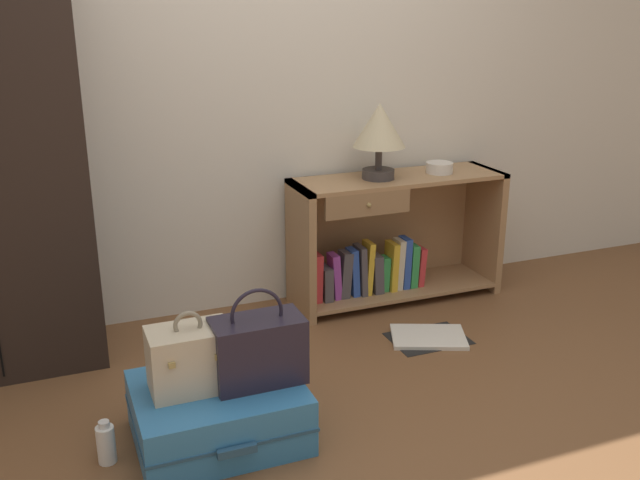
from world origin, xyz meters
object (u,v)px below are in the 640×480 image
object	(u,v)px
suitcase_large	(218,412)
bowl	(439,168)
open_book_on_floor	(428,337)
train_case	(190,359)
table_lamp	(379,129)
bookshelf	(387,241)
bottle	(106,443)
handbag	(258,349)

from	to	relation	value
suitcase_large	bowl	bearing A→B (deg)	32.93
bowl	open_book_on_floor	size ratio (longest dim) A/B	0.34
bowl	train_case	distance (m)	1.88
table_lamp	suitcase_large	size ratio (longest dim) A/B	0.63
suitcase_large	open_book_on_floor	size ratio (longest dim) A/B	1.45
bookshelf	bottle	xyz separation A→B (m)	(-1.61, -0.98, -0.25)
bookshelf	bottle	world-z (taller)	bookshelf
bookshelf	handbag	distance (m)	1.46
suitcase_large	train_case	bearing A→B (deg)	169.06
bottle	open_book_on_floor	bearing A→B (deg)	15.48
train_case	table_lamp	bearing A→B (deg)	38.09
train_case	handbag	size ratio (longest dim) A/B	0.83
table_lamp	handbag	distance (m)	1.51
suitcase_large	open_book_on_floor	distance (m)	1.25
suitcase_large	open_book_on_floor	bearing A→B (deg)	20.79
bookshelf	train_case	size ratio (longest dim) A/B	3.75
bowl	bottle	xyz separation A→B (m)	(-1.90, -0.96, -0.65)
bowl	suitcase_large	bearing A→B (deg)	-147.07
bowl	bookshelf	bearing A→B (deg)	175.55
suitcase_large	table_lamp	bearing A→B (deg)	40.76
train_case	bottle	world-z (taller)	train_case
suitcase_large	bottle	size ratio (longest dim) A/B	3.74
bookshelf	bottle	bearing A→B (deg)	-148.65
bookshelf	suitcase_large	world-z (taller)	bookshelf
table_lamp	bowl	xyz separation A→B (m)	(0.37, -0.00, -0.23)
bookshelf	bowl	world-z (taller)	bowl
bookshelf	handbag	bearing A→B (deg)	-136.00
bookshelf	table_lamp	distance (m)	0.63
handbag	bottle	size ratio (longest dim) A/B	2.24
handbag	bowl	bearing A→B (deg)	36.48
table_lamp	open_book_on_floor	bearing A→B (deg)	-86.15
handbag	open_book_on_floor	xyz separation A→B (m)	(1.01, 0.46, -0.35)
table_lamp	bottle	world-z (taller)	table_lamp
train_case	bottle	distance (m)	0.42
bottle	train_case	bearing A→B (deg)	2.13
table_lamp	train_case	xyz separation A→B (m)	(-1.22, -0.95, -0.61)
bowl	open_book_on_floor	bearing A→B (deg)	-122.20
bowl	suitcase_large	distance (m)	1.88
table_lamp	handbag	size ratio (longest dim) A/B	1.05
train_case	handbag	world-z (taller)	handbag
suitcase_large	open_book_on_floor	xyz separation A→B (m)	(1.16, 0.44, -0.10)
open_book_on_floor	handbag	bearing A→B (deg)	-155.28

